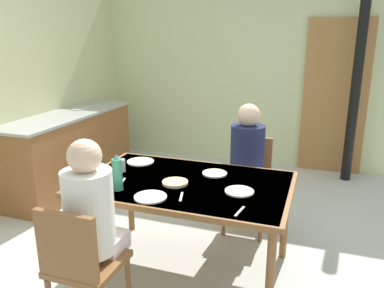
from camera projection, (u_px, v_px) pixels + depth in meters
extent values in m
plane|color=#B9B9B2|center=(160.00, 254.00, 3.22)|extent=(7.12, 7.12, 0.00)
cube|color=beige|center=(237.00, 72.00, 5.35)|extent=(4.15, 0.10, 2.58)
cube|color=beige|center=(16.00, 83.00, 4.11)|extent=(0.10, 4.11, 2.58)
cube|color=#9C6A39|center=(335.00, 98.00, 4.93)|extent=(0.80, 0.05, 2.00)
cylinder|color=black|center=(357.00, 78.00, 4.54)|extent=(0.12, 0.12, 2.58)
cube|color=brown|center=(70.00, 152.00, 4.57)|extent=(0.60, 1.88, 0.87)
cube|color=#9E9E99|center=(66.00, 115.00, 4.45)|extent=(0.61, 1.92, 0.03)
cylinder|color=#B7B7BC|center=(80.00, 109.00, 4.70)|extent=(0.21, 0.21, 0.01)
cube|color=brown|center=(185.00, 184.00, 2.83)|extent=(1.55, 0.99, 0.04)
cube|color=#EAAA8A|center=(185.00, 182.00, 2.82)|extent=(1.49, 0.95, 0.00)
cylinder|color=brown|center=(75.00, 240.00, 2.77)|extent=(0.06, 0.06, 0.70)
cylinder|color=brown|center=(270.00, 279.00, 2.32)|extent=(0.06, 0.06, 0.70)
cylinder|color=brown|center=(130.00, 195.00, 3.54)|extent=(0.06, 0.06, 0.70)
cylinder|color=brown|center=(285.00, 218.00, 3.09)|extent=(0.06, 0.06, 0.70)
cube|color=brown|center=(88.00, 263.00, 2.31)|extent=(0.40, 0.40, 0.04)
cube|color=brown|center=(66.00, 248.00, 2.08)|extent=(0.38, 0.04, 0.42)
cylinder|color=brown|center=(84.00, 277.00, 2.58)|extent=(0.04, 0.04, 0.41)
cylinder|color=brown|center=(128.00, 287.00, 2.47)|extent=(0.04, 0.04, 0.41)
cube|color=brown|center=(247.00, 185.00, 3.50)|extent=(0.40, 0.40, 0.04)
cube|color=brown|center=(252.00, 158.00, 3.61)|extent=(0.38, 0.04, 0.42)
cylinder|color=brown|center=(261.00, 220.00, 3.36)|extent=(0.04, 0.04, 0.41)
cylinder|color=brown|center=(224.00, 215.00, 3.47)|extent=(0.04, 0.04, 0.41)
cylinder|color=brown|center=(267.00, 205.00, 3.67)|extent=(0.04, 0.04, 0.41)
cylinder|color=brown|center=(232.00, 200.00, 3.78)|extent=(0.04, 0.04, 0.41)
cube|color=silver|center=(102.00, 242.00, 2.43)|extent=(0.30, 0.22, 0.12)
cylinder|color=silver|center=(89.00, 212.00, 2.26)|extent=(0.30, 0.30, 0.52)
sphere|color=beige|center=(84.00, 156.00, 2.17)|extent=(0.20, 0.20, 0.20)
cube|color=#221B4D|center=(244.00, 186.00, 3.34)|extent=(0.30, 0.22, 0.12)
cylinder|color=#1E2347|center=(247.00, 154.00, 3.37)|extent=(0.30, 0.30, 0.52)
sphere|color=beige|center=(249.00, 115.00, 3.27)|extent=(0.20, 0.20, 0.20)
cylinder|color=#3A936E|center=(117.00, 175.00, 2.64)|extent=(0.07, 0.07, 0.23)
cone|color=#468779|center=(116.00, 157.00, 2.61)|extent=(0.05, 0.05, 0.03)
cylinder|color=white|center=(215.00, 173.00, 2.97)|extent=(0.19, 0.19, 0.01)
cylinder|color=white|center=(140.00, 162.00, 3.25)|extent=(0.23, 0.23, 0.01)
cylinder|color=white|center=(150.00, 197.00, 2.54)|extent=(0.22, 0.22, 0.01)
cylinder|color=white|center=(239.00, 191.00, 2.63)|extent=(0.20, 0.20, 0.01)
cylinder|color=silver|center=(121.00, 165.00, 3.02)|extent=(0.06, 0.06, 0.10)
cylinder|color=#DBB77A|center=(175.00, 183.00, 2.77)|extent=(0.19, 0.19, 0.02)
cube|color=silver|center=(240.00, 211.00, 2.34)|extent=(0.04, 0.15, 0.00)
cube|color=silver|center=(122.00, 182.00, 2.81)|extent=(0.05, 0.15, 0.00)
cube|color=silver|center=(181.00, 197.00, 2.55)|extent=(0.06, 0.15, 0.00)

